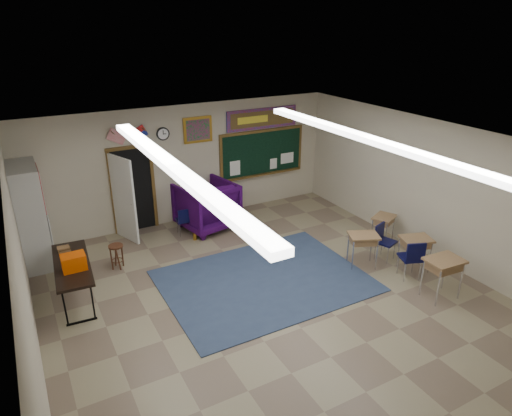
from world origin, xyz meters
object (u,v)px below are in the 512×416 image
student_desk_front_right (383,228)px  wooden_stool (117,256)px  student_desk_front_left (363,249)px  wingback_armchair (207,206)px  folding_table (75,280)px

student_desk_front_right → wooden_stool: student_desk_front_right is taller
student_desk_front_left → student_desk_front_right: size_ratio=1.08×
wingback_armchair → folding_table: bearing=16.0°
student_desk_front_left → student_desk_front_right: (1.15, 0.61, -0.03)m
folding_table → wooden_stool: (0.95, 0.80, -0.14)m
student_desk_front_left → student_desk_front_right: 1.31m
folding_table → wooden_stool: 1.25m
student_desk_front_left → folding_table: bearing=-172.5°
wingback_armchair → student_desk_front_right: size_ratio=1.90×
student_desk_front_right → folding_table: 6.78m
wingback_armchair → wooden_stool: size_ratio=2.46×
wingback_armchair → folding_table: size_ratio=0.70×
wooden_stool → student_desk_front_right: bearing=-17.4°
wingback_armchair → student_desk_front_left: 4.01m
wingback_armchair → student_desk_front_left: wingback_armchair is taller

